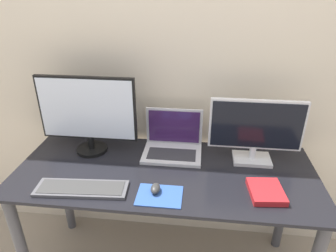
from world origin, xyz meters
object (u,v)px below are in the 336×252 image
(laptop, at_px, (173,142))
(book, at_px, (266,191))
(monitor_left, at_px, (87,113))
(monitor_right, at_px, (256,130))
(keyboard, at_px, (82,188))
(mouse, at_px, (155,189))

(laptop, xyz_separation_m, book, (0.49, -0.35, -0.05))
(monitor_left, height_order, monitor_right, monitor_left)
(monitor_right, bearing_deg, laptop, 174.14)
(keyboard, xyz_separation_m, book, (0.90, 0.07, 0.01))
(monitor_left, height_order, laptop, monitor_left)
(mouse, height_order, book, mouse)
(laptop, relative_size, mouse, 4.56)
(monitor_left, bearing_deg, book, -17.04)
(monitor_left, bearing_deg, keyboard, -78.14)
(mouse, bearing_deg, keyboard, -176.38)
(book, bearing_deg, monitor_left, 162.96)
(monitor_right, xyz_separation_m, laptop, (-0.46, 0.05, -0.14))
(mouse, bearing_deg, laptop, 83.55)
(keyboard, bearing_deg, monitor_left, 101.86)
(keyboard, bearing_deg, book, 4.67)
(monitor_left, xyz_separation_m, mouse, (0.45, -0.35, -0.23))
(monitor_left, distance_m, monitor_right, 0.95)
(mouse, bearing_deg, monitor_right, 34.74)
(monitor_left, relative_size, keyboard, 1.23)
(monitor_left, xyz_separation_m, keyboard, (0.08, -0.37, -0.24))
(laptop, distance_m, mouse, 0.40)
(keyboard, relative_size, book, 2.30)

